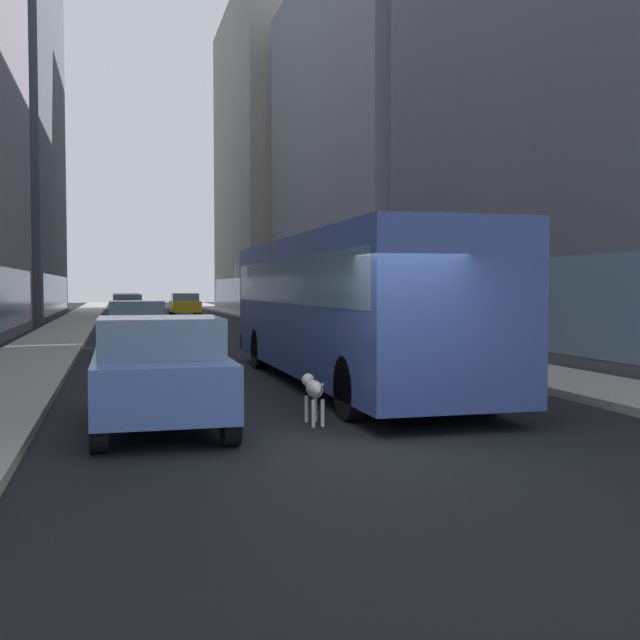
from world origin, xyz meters
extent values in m
plane|color=black|center=(0.00, 35.00, 0.00)|extent=(120.00, 120.00, 0.00)
cube|color=#9E9991|center=(-5.70, 35.00, 0.07)|extent=(2.40, 110.00, 0.15)
cube|color=#9E9991|center=(5.70, 35.00, 0.07)|extent=(2.40, 110.00, 0.15)
cube|color=slate|center=(-7.46, 21.00, 1.60)|extent=(0.08, 17.58, 2.40)
cube|color=slate|center=(-7.23, 43.59, 1.60)|extent=(0.08, 19.47, 2.40)
cube|color=slate|center=(7.22, 7.77, 1.60)|extent=(0.08, 21.18, 2.40)
cube|color=slate|center=(11.90, 32.75, 10.33)|extent=(9.30, 22.25, 20.65)
cube|color=slate|center=(7.27, 32.75, 1.60)|extent=(0.08, 20.03, 2.40)
cube|color=gray|center=(11.90, 56.19, 13.14)|extent=(11.77, 21.12, 26.28)
cube|color=slate|center=(6.04, 56.19, 1.60)|extent=(0.08, 19.01, 2.40)
cube|color=#33478C|center=(1.20, 6.09, 1.67)|extent=(2.55, 11.50, 2.75)
cube|color=slate|center=(1.20, 6.09, 2.17)|extent=(2.57, 11.04, 0.90)
cube|color=black|center=(1.20, 11.79, 0.55)|extent=(2.55, 0.16, 0.44)
cylinder|color=black|center=(0.07, 9.64, 0.50)|extent=(0.30, 1.00, 1.00)
cylinder|color=black|center=(2.33, 9.64, 0.50)|extent=(0.30, 1.00, 1.00)
cylinder|color=black|center=(0.07, 1.94, 0.50)|extent=(0.30, 1.00, 1.00)
cylinder|color=black|center=(2.33, 1.94, 0.50)|extent=(0.30, 1.00, 1.00)
cube|color=silver|center=(-0.25, 11.24, 2.50)|extent=(0.08, 0.24, 0.40)
cube|color=#4C6BB7|center=(-2.80, 2.11, 0.70)|extent=(1.85, 3.93, 0.75)
cube|color=slate|center=(-2.80, 1.92, 1.35)|extent=(1.70, 1.77, 0.55)
cylinder|color=black|center=(-3.61, 3.66, 0.32)|extent=(0.22, 0.64, 0.64)
cylinder|color=black|center=(-1.99, 3.66, 0.32)|extent=(0.22, 0.64, 0.64)
cylinder|color=black|center=(-3.61, 0.56, 0.32)|extent=(0.22, 0.64, 0.64)
cylinder|color=black|center=(-1.99, 0.56, 0.32)|extent=(0.22, 0.64, 0.64)
cube|color=yellow|center=(1.20, 44.77, 0.70)|extent=(1.95, 4.21, 0.75)
cube|color=slate|center=(1.20, 44.56, 1.35)|extent=(1.79, 1.90, 0.55)
cylinder|color=black|center=(0.34, 46.46, 0.32)|extent=(0.22, 0.64, 0.64)
cylinder|color=black|center=(2.06, 46.46, 0.32)|extent=(0.22, 0.64, 0.64)
cylinder|color=black|center=(0.34, 43.08, 0.32)|extent=(0.22, 0.64, 0.64)
cylinder|color=black|center=(2.06, 43.08, 0.32)|extent=(0.22, 0.64, 0.64)
cube|color=black|center=(-2.80, 37.88, 0.70)|extent=(1.78, 4.20, 0.75)
cube|color=slate|center=(-2.80, 37.67, 1.35)|extent=(1.64, 1.89, 0.55)
cylinder|color=black|center=(-3.58, 39.56, 0.32)|extent=(0.22, 0.64, 0.64)
cylinder|color=black|center=(-2.02, 39.56, 0.32)|extent=(0.22, 0.64, 0.64)
cylinder|color=black|center=(-3.58, 36.19, 0.32)|extent=(0.22, 0.64, 0.64)
cylinder|color=black|center=(-2.02, 36.19, 0.32)|extent=(0.22, 0.64, 0.64)
cube|color=silver|center=(-2.80, 15.39, 0.70)|extent=(1.78, 3.94, 0.75)
cube|color=slate|center=(-2.80, 15.19, 1.35)|extent=(1.64, 1.77, 0.55)
cylinder|color=black|center=(-3.58, 16.95, 0.32)|extent=(0.22, 0.64, 0.64)
cylinder|color=black|center=(-2.02, 16.95, 0.32)|extent=(0.22, 0.64, 0.64)
cylinder|color=black|center=(-3.58, 13.84, 0.32)|extent=(0.22, 0.64, 0.64)
cylinder|color=black|center=(-2.02, 13.84, 0.32)|extent=(0.22, 0.64, 0.64)
cube|color=slate|center=(-2.80, 44.45, 0.70)|extent=(1.89, 4.54, 0.75)
cube|color=slate|center=(-2.80, 44.22, 1.35)|extent=(1.73, 2.04, 0.55)
cylinder|color=black|center=(-3.63, 46.30, 0.32)|extent=(0.22, 0.64, 0.64)
cylinder|color=black|center=(-1.97, 46.30, 0.32)|extent=(0.22, 0.64, 0.64)
cylinder|color=black|center=(-3.63, 42.59, 0.32)|extent=(0.22, 0.64, 0.64)
cylinder|color=black|center=(-1.97, 42.59, 0.32)|extent=(0.22, 0.64, 0.64)
cube|color=red|center=(2.80, 19.72, 0.70)|extent=(1.94, 4.65, 0.75)
cube|color=slate|center=(2.80, 19.49, 1.35)|extent=(1.79, 2.09, 0.55)
cylinder|color=black|center=(1.94, 21.63, 0.32)|extent=(0.22, 0.64, 0.64)
cylinder|color=black|center=(3.66, 21.63, 0.32)|extent=(0.22, 0.64, 0.64)
cylinder|color=black|center=(1.94, 17.81, 0.32)|extent=(0.22, 0.64, 0.64)
cylinder|color=black|center=(3.66, 17.81, 0.32)|extent=(0.22, 0.64, 0.64)
ellipsoid|color=white|center=(-0.56, 1.76, 0.53)|extent=(0.22, 0.60, 0.26)
sphere|color=white|center=(-0.56, 2.14, 0.62)|extent=(0.20, 0.20, 0.20)
sphere|color=black|center=(-0.62, 2.16, 0.64)|extent=(0.07, 0.07, 0.07)
sphere|color=black|center=(-0.50, 2.16, 0.64)|extent=(0.07, 0.07, 0.07)
cylinder|color=white|center=(-0.56, 1.36, 0.58)|extent=(0.03, 0.16, 0.19)
cylinder|color=white|center=(-0.63, 1.97, 0.20)|extent=(0.06, 0.06, 0.40)
cylinder|color=white|center=(-0.49, 1.97, 0.20)|extent=(0.06, 0.06, 0.40)
cylinder|color=white|center=(-0.63, 1.55, 0.20)|extent=(0.06, 0.06, 0.40)
cylinder|color=white|center=(-0.49, 1.55, 0.20)|extent=(0.06, 0.06, 0.40)
sphere|color=black|center=(-0.51, 1.86, 0.57)|extent=(0.04, 0.04, 0.04)
sphere|color=black|center=(-0.62, 1.68, 0.55)|extent=(0.04, 0.04, 0.04)
sphere|color=black|center=(-0.54, 1.58, 0.59)|extent=(0.04, 0.04, 0.04)
camera|label=1|loc=(-3.38, -9.09, 2.05)|focal=42.53mm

